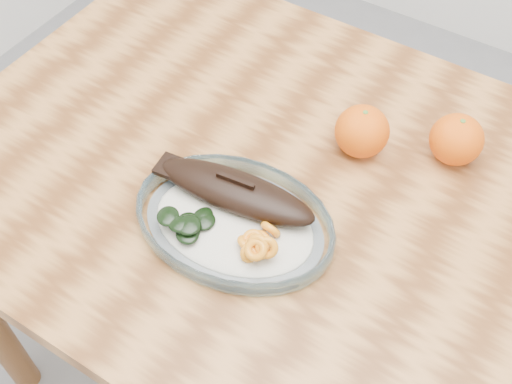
{
  "coord_description": "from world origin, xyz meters",
  "views": [
    {
      "loc": [
        0.26,
        -0.56,
        1.52
      ],
      "look_at": [
        -0.05,
        -0.06,
        0.77
      ],
      "focal_mm": 45.0,
      "sensor_mm": 36.0,
      "label": 1
    }
  ],
  "objects_px": {
    "dining_table": "(302,226)",
    "orange_right": "(456,139)",
    "plated_meal": "(234,219)",
    "orange_left": "(362,131)"
  },
  "relations": [
    {
      "from": "plated_meal",
      "to": "orange_right",
      "type": "height_order",
      "value": "orange_right"
    },
    {
      "from": "plated_meal",
      "to": "orange_right",
      "type": "xyz_separation_m",
      "value": [
        0.22,
        0.3,
        0.02
      ]
    },
    {
      "from": "plated_meal",
      "to": "orange_left",
      "type": "distance_m",
      "value": 0.25
    },
    {
      "from": "dining_table",
      "to": "orange_right",
      "type": "height_order",
      "value": "orange_right"
    },
    {
      "from": "orange_left",
      "to": "plated_meal",
      "type": "bearing_deg",
      "value": -110.4
    },
    {
      "from": "orange_left",
      "to": "dining_table",
      "type": "bearing_deg",
      "value": -105.37
    },
    {
      "from": "dining_table",
      "to": "plated_meal",
      "type": "distance_m",
      "value": 0.18
    },
    {
      "from": "dining_table",
      "to": "orange_left",
      "type": "height_order",
      "value": "orange_left"
    },
    {
      "from": "plated_meal",
      "to": "orange_left",
      "type": "xyz_separation_m",
      "value": [
        0.09,
        0.23,
        0.02
      ]
    },
    {
      "from": "orange_left",
      "to": "orange_right",
      "type": "distance_m",
      "value": 0.15
    }
  ]
}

